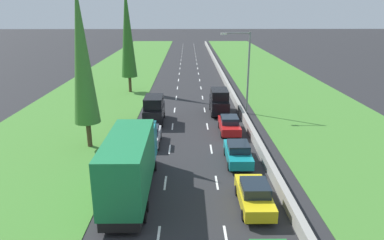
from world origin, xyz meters
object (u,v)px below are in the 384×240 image
teal_sedan_right_lane (238,153)px  green_box_truck_left_lane (131,163)px  yellow_sedan_right_lane (254,195)px  poplar_tree_third (127,32)px  black_van_right_lane (219,102)px  poplar_tree_second (82,55)px  red_sedan_right_lane (229,125)px  silver_hatchback_left_lane (150,135)px  street_light_mast (245,67)px  black_van_left_lane (154,110)px

teal_sedan_right_lane → green_box_truck_left_lane: (-7.35, -4.84, 1.37)m
yellow_sedan_right_lane → poplar_tree_third: size_ratio=0.31×
yellow_sedan_right_lane → black_van_right_lane: bearing=91.2°
teal_sedan_right_lane → poplar_tree_second: (-12.20, 3.43, 6.94)m
black_van_right_lane → red_sedan_right_lane: bearing=-86.3°
red_sedan_right_lane → poplar_tree_second: 14.53m
red_sedan_right_lane → poplar_tree_third: (-12.06, 17.40, 7.50)m
poplar_tree_second → silver_hatchback_left_lane: bearing=4.7°
green_box_truck_left_lane → street_light_mast: (9.79, 18.10, 3.05)m
black_van_left_lane → poplar_tree_third: size_ratio=0.34×
red_sedan_right_lane → poplar_tree_second: size_ratio=0.34×
green_box_truck_left_lane → poplar_tree_second: (-4.86, 8.26, 5.57)m
poplar_tree_third → red_sedan_right_lane: bearing=-55.3°
teal_sedan_right_lane → red_sedan_right_lane: 6.81m
yellow_sedan_right_lane → teal_sedan_right_lane: same height
black_van_right_lane → street_light_mast: size_ratio=0.54×
teal_sedan_right_lane → black_van_left_lane: (-7.28, 10.04, 0.59)m
red_sedan_right_lane → black_van_left_lane: (-7.38, 3.23, 0.59)m
red_sedan_right_lane → green_box_truck_left_lane: bearing=-122.6°
red_sedan_right_lane → black_van_right_lane: (-0.42, 6.42, 0.59)m
black_van_right_lane → street_light_mast: 4.72m
green_box_truck_left_lane → silver_hatchback_left_lane: bearing=88.3°
street_light_mast → teal_sedan_right_lane: bearing=-100.4°
teal_sedan_right_lane → poplar_tree_third: 28.03m
green_box_truck_left_lane → silver_hatchback_left_lane: 8.79m
black_van_right_lane → teal_sedan_right_lane: bearing=-88.6°
teal_sedan_right_lane → poplar_tree_third: (-11.96, 24.22, 7.50)m
poplar_tree_second → teal_sedan_right_lane: bearing=-15.7°
red_sedan_right_lane → poplar_tree_third: bearing=124.7°
silver_hatchback_left_lane → poplar_tree_third: 22.23m
yellow_sedan_right_lane → black_van_left_lane: (-7.37, 16.44, 0.59)m
red_sedan_right_lane → green_box_truck_left_lane: size_ratio=0.48×
teal_sedan_right_lane → black_van_right_lane: 13.25m
red_sedan_right_lane → black_van_left_lane: 8.08m
silver_hatchback_left_lane → green_box_truck_left_lane: bearing=-91.7°
green_box_truck_left_lane → poplar_tree_third: 30.05m
black_van_right_lane → poplar_tree_second: (-11.89, -9.80, 6.36)m
black_van_right_lane → green_box_truck_left_lane: bearing=-111.3°
teal_sedan_right_lane → black_van_left_lane: size_ratio=0.92×
black_van_left_lane → poplar_tree_second: bearing=-126.7°
black_van_left_lane → black_van_right_lane: bearing=24.6°
yellow_sedan_right_lane → red_sedan_right_lane: size_ratio=1.00×
teal_sedan_right_lane → poplar_tree_second: size_ratio=0.34×
red_sedan_right_lane → silver_hatchback_left_lane: size_ratio=1.15×
green_box_truck_left_lane → poplar_tree_third: (-4.61, 29.05, 6.13)m
green_box_truck_left_lane → black_van_left_lane: 14.89m
green_box_truck_left_lane → street_light_mast: 20.81m
silver_hatchback_left_lane → poplar_tree_third: (-4.87, 20.36, 7.48)m
yellow_sedan_right_lane → silver_hatchback_left_lane: bearing=125.0°
yellow_sedan_right_lane → teal_sedan_right_lane: (-0.09, 6.41, 0.00)m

